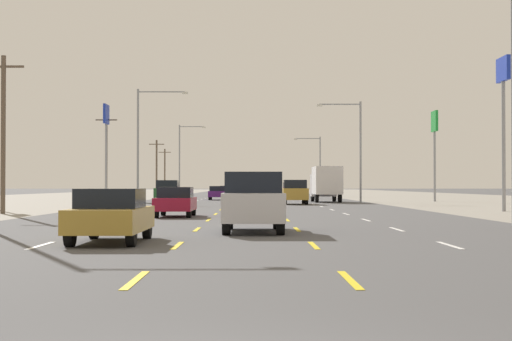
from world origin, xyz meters
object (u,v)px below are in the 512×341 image
Objects in this scene: suv_center_turn_near at (253,201)px; suv_center_turn_distant_c at (251,189)px; streetlight_left_row_1 at (143,136)px; streetlight_left_row_2 at (182,155)px; pole_sign_left_row_2 at (106,126)px; suv_inner_right_midfar at (295,192)px; sedan_inner_left_mid at (176,201)px; streetlight_right_row_2 at (317,161)px; sedan_inner_left_nearest at (111,215)px; sedan_inner_left_distant_a at (226,190)px; sedan_inner_left_farthest at (218,193)px; hatchback_inner_right_distant_b at (272,190)px; streetlight_right_row_1 at (356,143)px; suv_far_left_far at (168,191)px; pole_sign_right_row_1 at (503,96)px; streetlight_right_row_0 at (500,58)px; pole_sign_right_row_2 at (435,133)px; box_truck_far_right_farther at (326,182)px.

suv_center_turn_near is 1.00× the size of suv_center_turn_distant_c.
streetlight_left_row_1 is 1.01× the size of streetlight_left_row_2.
streetlight_left_row_1 is (4.89, -8.50, -1.53)m from pole_sign_left_row_2.
sedan_inner_left_mid is at bearing -105.74° from suv_inner_right_midfar.
sedan_inner_left_nearest is at bearing -98.08° from streetlight_right_row_2.
sedan_inner_left_farthest is at bearing -89.57° from sedan_inner_left_distant_a.
streetlight_left_row_1 is at bearing -104.07° from hatchback_inner_right_distant_b.
pole_sign_left_row_2 is 0.95× the size of streetlight_left_row_1.
sedan_inner_left_mid is at bearing -85.34° from streetlight_left_row_2.
sedan_inner_left_distant_a is 7.85m from hatchback_inner_right_distant_b.
streetlight_right_row_1 is (19.39, 0.00, -0.65)m from streetlight_left_row_1.
suv_center_turn_distant_c is 14.97m from streetlight_left_row_2.
hatchback_inner_right_distant_b is (10.61, 55.37, -0.24)m from suv_far_left_far.
pole_sign_right_row_1 is 17.69m from streetlight_right_row_0.
sedan_inner_left_farthest is at bearing 89.73° from sedan_inner_left_mid.
suv_far_left_far is 0.57× the size of streetlight_right_row_2.
suv_far_left_far is 0.48× the size of streetlight_left_row_2.
hatchback_inner_right_distant_b is at bearing 24.38° from sedan_inner_left_distant_a.
sedan_inner_left_nearest is 0.44× the size of streetlight_left_row_2.
pole_sign_right_row_2 is at bearing -9.34° from pole_sign_left_row_2.
pole_sign_right_row_1 reaches higher than sedan_inner_left_distant_a.
suv_inner_right_midfar is 1.26× the size of hatchback_inner_right_distant_b.
suv_center_turn_distant_c is 96.16m from streetlight_right_row_0.
sedan_inner_left_farthest is 0.49× the size of pole_sign_right_row_1.
suv_center_turn_near is at bearing 52.08° from sedan_inner_left_nearest.
hatchback_inner_right_distant_b is (3.29, 99.05, -0.24)m from suv_center_turn_near.
box_truck_far_right_farther is 0.78× the size of streetlight_right_row_1.
pole_sign_right_row_2 reaches higher than suv_center_turn_distant_c.
pole_sign_right_row_1 is (29.62, -34.39, -0.69)m from pole_sign_left_row_2.
suv_far_left_far reaches higher than hatchback_inner_right_distant_b.
streetlight_right_row_2 is at bearing 83.19° from suv_inner_right_midfar.
hatchback_inner_right_distant_b is at bearing 90.19° from suv_inner_right_midfar.
streetlight_left_row_2 reaches higher than pole_sign_left_row_2.
streetlight_right_row_2 is (0.08, 85.44, -1.40)m from streetlight_right_row_0.
sedan_inner_left_nearest is 0.52× the size of pole_sign_right_row_2.
streetlight_right_row_1 reaches higher than sedan_inner_left_mid.
streetlight_left_row_1 is 46.93m from streetlight_right_row_2.
box_truck_far_right_farther is 11.89m from pole_sign_right_row_2.
sedan_inner_left_mid is 0.53× the size of streetlight_right_row_2.
box_truck_far_right_farther is 15.18m from sedan_inner_left_farthest.
suv_center_turn_near is at bearing -89.96° from suv_center_turn_distant_c.
suv_inner_right_midfar and suv_center_turn_distant_c have the same top height.
pole_sign_left_row_2 reaches higher than pole_sign_right_row_1.
hatchback_inner_right_distant_b is (-0.20, 60.32, -0.24)m from suv_inner_right_midfar.
streetlight_right_row_0 is 46.89m from streetlight_left_row_1.
streetlight_right_row_1 is (24.28, -8.50, -2.18)m from pole_sign_left_row_2.
suv_center_turn_distant_c is 47.15m from pole_sign_left_row_2.
streetlight_left_row_2 reaches higher than suv_center_turn_distant_c.
sedan_inner_left_farthest is at bearing 61.41° from streetlight_left_row_1.
box_truck_far_right_farther is (6.83, 47.06, 0.81)m from suv_center_turn_near.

